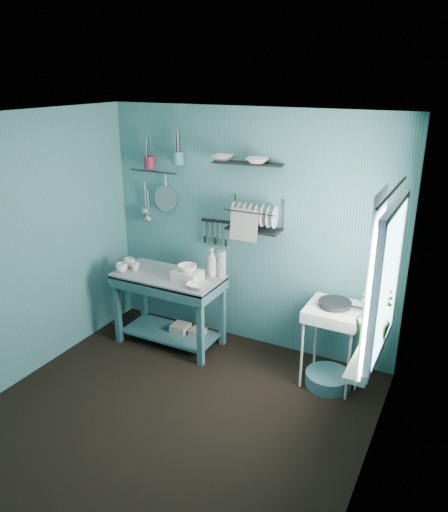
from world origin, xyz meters
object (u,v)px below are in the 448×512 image
at_px(hotplate_stand, 332,345).
at_px(storage_tin_large, 181,334).
at_px(utensil_cup_magenta, 149,162).
at_px(colander, 166,199).
at_px(storage_tin_small, 198,337).
at_px(water_bottle, 222,264).
at_px(mug_left, 122,268).
at_px(floor_basin, 328,379).
at_px(work_counter, 170,309).
at_px(utensil_cup_teal, 178,158).
at_px(mug_mid, 135,266).
at_px(wash_tub, 187,275).
at_px(soap_bottle, 212,262).
at_px(frying_pan, 335,303).
at_px(mug_right, 129,263).
at_px(potted_plant, 373,316).
at_px(dish_rack, 254,215).

distance_m(hotplate_stand, storage_tin_large, 1.68).
relative_size(hotplate_stand, utensil_cup_magenta, 6.08).
bearing_deg(colander, storage_tin_small, -31.11).
relative_size(water_bottle, hotplate_stand, 0.35).
bearing_deg(mug_left, floor_basin, 4.48).
distance_m(mug_left, water_bottle, 1.07).
distance_m(work_counter, utensil_cup_teal, 1.61).
distance_m(mug_left, mug_mid, 0.14).
relative_size(colander, storage_tin_large, 1.27).
relative_size(work_counter, storage_tin_small, 5.70).
distance_m(mug_left, wash_tub, 0.74).
distance_m(soap_bottle, floor_basin, 1.63).
height_order(frying_pan, storage_tin_small, frying_pan).
height_order(water_bottle, storage_tin_large, water_bottle).
relative_size(mug_right, water_bottle, 0.44).
height_order(soap_bottle, colander, colander).
height_order(utensil_cup_magenta, storage_tin_large, utensil_cup_magenta).
height_order(mug_left, colander, colander).
distance_m(colander, storage_tin_large, 1.49).
xyz_separation_m(utensil_cup_magenta, colander, (0.17, 0.03, -0.39)).
bearing_deg(mug_right, water_bottle, 12.17).
distance_m(hotplate_stand, utensil_cup_magenta, 2.68).
height_order(work_counter, storage_tin_large, work_counter).
height_order(potted_plant, storage_tin_large, potted_plant).
relative_size(mug_mid, dish_rack, 0.18).
xyz_separation_m(mug_right, water_bottle, (1.02, 0.22, 0.09)).
bearing_deg(storage_tin_large, frying_pan, 1.57).
bearing_deg(wash_tub, mug_right, 178.47).
xyz_separation_m(water_bottle, storage_tin_large, (-0.42, -0.17, -0.84)).
distance_m(dish_rack, storage_tin_large, 1.57).
bearing_deg(colander, frying_pan, -9.38).
distance_m(mug_left, utensil_cup_teal, 1.30).
xyz_separation_m(wash_tub, storage_tin_large, (-0.15, 0.07, -0.75)).
relative_size(dish_rack, potted_plant, 1.20).
bearing_deg(soap_bottle, dish_rack, 20.94).
distance_m(wash_tub, utensil_cup_teal, 1.23).
bearing_deg(frying_pan, work_counter, -176.89).
relative_size(water_bottle, utensil_cup_magenta, 2.15).
bearing_deg(mug_mid, utensil_cup_teal, 57.49).
distance_m(frying_pan, colander, 2.17).
xyz_separation_m(mug_mid, utensil_cup_magenta, (-0.08, 0.46, 1.03)).
bearing_deg(storage_tin_large, floor_basin, -1.16).
relative_size(hotplate_stand, colander, 2.82).
bearing_deg(work_counter, floor_basin, 4.69).
height_order(dish_rack, utensil_cup_teal, utensil_cup_teal).
xyz_separation_m(utensil_cup_magenta, floor_basin, (2.22, -0.39, -1.82)).
bearing_deg(frying_pan, storage_tin_large, -178.43).
xyz_separation_m(wash_tub, frying_pan, (1.50, 0.12, -0.03)).
relative_size(mug_right, floor_basin, 0.29).
xyz_separation_m(mug_right, soap_bottle, (0.92, 0.20, 0.10)).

